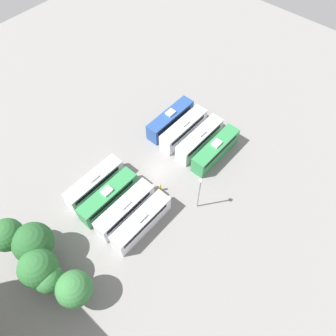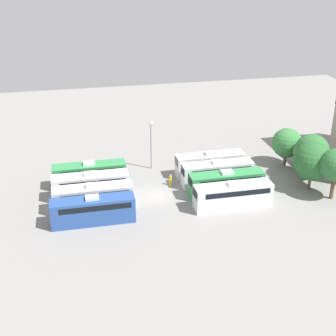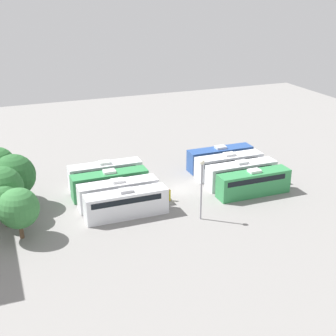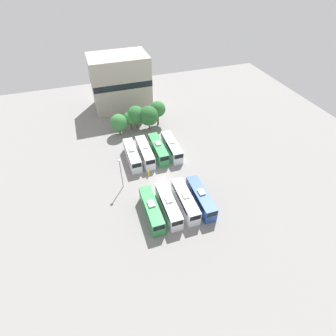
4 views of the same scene
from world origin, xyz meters
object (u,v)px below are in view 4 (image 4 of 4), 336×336
object	(u,v)px
bus_3	(201,198)
depot_building	(120,82)
bus_1	(169,205)
bus_4	(132,155)
tree_1	(130,118)
worker_person	(148,173)
bus_6	(158,149)
tree_0	(119,122)
bus_0	(151,209)
tree_3	(149,116)
tree_2	(136,115)
bus_5	(145,152)
light_pole	(120,169)
tree_4	(158,109)
bus_2	(185,201)
bus_7	(172,147)

from	to	relation	value
bus_3	depot_building	size ratio (longest dim) A/B	0.59
bus_1	bus_4	size ratio (longest dim) A/B	1.00
bus_1	tree_1	distance (m)	31.49
worker_person	bus_6	bearing A→B (deg)	57.20
tree_0	bus_1	bearing A→B (deg)	-82.33
bus_0	tree_0	world-z (taller)	tree_0
tree_3	bus_6	bearing A→B (deg)	-94.57
tree_2	bus_0	bearing A→B (deg)	-98.14
bus_6	worker_person	size ratio (longest dim) A/B	6.05
bus_6	worker_person	distance (m)	8.17
bus_5	tree_3	xyz separation A→B (m)	(4.35, 12.06, 2.50)
bus_3	bus_1	bearing A→B (deg)	178.69
light_pole	tree_1	xyz separation A→B (m)	(6.62, 21.84, -1.62)
bus_0	worker_person	xyz separation A→B (m)	(2.39, 11.13, -1.01)
bus_1	tree_1	xyz separation A→B (m)	(-0.61, 31.43, 1.79)
tree_4	bus_5	bearing A→B (deg)	-118.45
light_pole	tree_4	size ratio (longest dim) A/B	1.07
bus_3	worker_person	world-z (taller)	bus_3
bus_1	tree_2	xyz separation A→B (m)	(1.05, 31.48, 2.47)
light_pole	bus_4	bearing A→B (deg)	64.10
light_pole	tree_3	world-z (taller)	light_pole
bus_6	worker_person	world-z (taller)	bus_6
bus_3	worker_person	size ratio (longest dim) A/B	6.05
tree_0	tree_4	size ratio (longest dim) A/B	0.83
bus_2	worker_person	bearing A→B (deg)	112.16
tree_2	depot_building	world-z (taller)	depot_building
bus_4	tree_4	xyz separation A→B (m)	(10.66, 13.83, 3.13)
bus_0	tree_4	xyz separation A→B (m)	(10.82, 31.47, 3.13)
bus_4	tree_3	bearing A→B (deg)	58.11
light_pole	tree_0	xyz separation A→B (m)	(3.17, 20.52, -1.53)
bus_7	tree_1	world-z (taller)	tree_1
light_pole	tree_4	world-z (taller)	light_pole
depot_building	tree_1	bearing A→B (deg)	-92.11
bus_3	bus_4	world-z (taller)	same
bus_2	tree_2	xyz separation A→B (m)	(-2.44, 31.41, 2.47)
bus_7	tree_3	bearing A→B (deg)	101.64
bus_5	tree_0	xyz separation A→B (m)	(-4.01, 12.28, 1.88)
bus_4	depot_building	xyz separation A→B (m)	(3.20, 28.16, 6.22)
bus_2	tree_2	world-z (taller)	tree_2
worker_person	tree_1	distance (m)	20.41
bus_6	tree_3	size ratio (longest dim) A/B	1.46
worker_person	tree_3	bearing A→B (deg)	74.05
bus_7	light_pole	bearing A→B (deg)	-149.76
tree_2	depot_building	bearing A→B (deg)	94.47
tree_2	tree_4	distance (m)	6.36
bus_7	tree_2	world-z (taller)	tree_2
bus_7	tree_4	xyz separation A→B (m)	(0.58, 13.78, 3.13)
bus_0	tree_3	size ratio (longest dim) A/B	1.46
bus_4	bus_2	bearing A→B (deg)	-69.01
light_pole	tree_3	distance (m)	23.36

